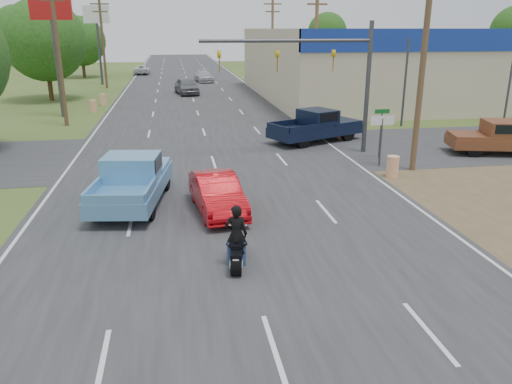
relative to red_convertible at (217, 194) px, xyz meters
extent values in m
plane|color=#334E1F|center=(0.45, -8.66, -0.71)|extent=(200.00, 200.00, 0.00)
cube|color=#2D2D30|center=(0.45, 31.34, -0.70)|extent=(15.00, 180.00, 0.02)
cube|color=#2D2D30|center=(0.45, 9.34, -0.71)|extent=(120.00, 10.00, 0.02)
cube|color=brown|center=(11.45, 1.34, -0.71)|extent=(8.00, 18.00, 0.01)
cube|color=#B7A88C|center=(32.45, 31.34, 2.59)|extent=(50.00, 28.00, 6.60)
cylinder|color=#4C3823|center=(9.95, 4.34, 4.29)|extent=(0.28, 0.28, 10.00)
cylinder|color=#4C3823|center=(9.95, 22.34, 4.29)|extent=(0.28, 0.28, 10.00)
cube|color=#4C3823|center=(9.95, 22.34, 7.69)|extent=(1.60, 0.14, 0.14)
cylinder|color=#4C3823|center=(9.95, 40.34, 4.29)|extent=(0.28, 0.28, 10.00)
cube|color=#4C3823|center=(9.95, 40.34, 8.49)|extent=(2.00, 0.14, 0.14)
cube|color=#4C3823|center=(9.95, 40.34, 7.69)|extent=(1.60, 0.14, 0.14)
cylinder|color=#4C3823|center=(-9.05, 19.34, 4.29)|extent=(0.28, 0.28, 10.00)
cube|color=#4C3823|center=(-9.05, 19.34, 7.69)|extent=(1.60, 0.14, 0.14)
cylinder|color=#4C3823|center=(-9.05, 43.34, 4.29)|extent=(0.28, 0.28, 10.00)
cube|color=#4C3823|center=(-9.05, 43.34, 8.49)|extent=(2.00, 0.14, 0.14)
cube|color=#4C3823|center=(-9.05, 43.34, 7.69)|extent=(1.60, 0.14, 0.14)
cylinder|color=#422D19|center=(-13.05, 33.34, 0.91)|extent=(0.44, 0.44, 3.24)
sphere|color=#174614|center=(-13.05, 33.34, 4.87)|extent=(7.56, 7.56, 7.56)
cylinder|color=#422D19|center=(-13.75, 57.34, 0.73)|extent=(0.44, 0.44, 2.88)
sphere|color=#174614|center=(-13.75, 57.34, 4.25)|extent=(6.72, 6.72, 6.72)
cylinder|color=#422D19|center=(55.45, 61.34, 1.09)|extent=(0.44, 0.44, 3.60)
cylinder|color=#422D19|center=(30.45, 86.34, 1.00)|extent=(0.44, 0.44, 3.42)
sphere|color=#174614|center=(30.45, 86.34, 5.18)|extent=(7.98, 7.98, 7.98)
cylinder|color=#422D19|center=(-29.55, 86.34, 1.18)|extent=(0.44, 0.44, 3.78)
sphere|color=#174614|center=(-29.55, 86.34, 5.80)|extent=(8.82, 8.82, 8.82)
cylinder|color=orange|center=(8.45, 3.34, -0.21)|extent=(0.56, 0.56, 1.00)
cylinder|color=orange|center=(8.85, 11.84, -0.21)|extent=(0.56, 0.56, 1.00)
cylinder|color=orange|center=(-8.05, 25.34, -0.21)|extent=(0.56, 0.56, 1.00)
cylinder|color=orange|center=(-7.75, 29.34, -0.21)|extent=(0.56, 0.56, 1.00)
cylinder|color=#3F3F44|center=(-10.05, 23.34, 3.79)|extent=(0.30, 0.30, 9.00)
cube|color=#B21414|center=(-10.05, 23.34, 7.49)|extent=(3.00, 0.35, 2.00)
cylinder|color=#3F3F44|center=(-10.05, 47.34, 3.79)|extent=(0.30, 0.30, 9.00)
cube|color=white|center=(-10.05, 47.34, 7.49)|extent=(3.00, 0.35, 2.00)
cylinder|color=#3F3F44|center=(8.65, 5.34, 0.49)|extent=(0.08, 0.08, 2.40)
cube|color=white|center=(8.65, 5.34, 1.59)|extent=(1.20, 0.05, 0.45)
cylinder|color=#3F3F44|center=(9.25, 6.84, 0.49)|extent=(0.08, 0.08, 2.40)
cube|color=#0C591E|center=(9.25, 6.84, 1.79)|extent=(0.80, 0.04, 0.22)
cylinder|color=#3F3F44|center=(8.95, 8.34, 2.79)|extent=(0.24, 0.24, 7.00)
cylinder|color=#3F3F44|center=(4.45, 8.34, 5.29)|extent=(9.00, 0.18, 0.18)
imported|color=gold|center=(6.95, 8.34, 4.84)|extent=(0.18, 0.40, 1.10)
imported|color=gold|center=(3.95, 8.34, 4.84)|extent=(0.18, 0.40, 1.10)
imported|color=gold|center=(0.95, 8.34, 4.84)|extent=(0.18, 0.40, 1.10)
imported|color=#AF080E|center=(0.00, 0.00, 0.00)|extent=(2.04, 4.49, 1.43)
cylinder|color=black|center=(0.07, -5.16, -0.40)|extent=(0.39, 0.66, 0.63)
cylinder|color=black|center=(0.27, -3.80, -0.40)|extent=(0.21, 0.64, 0.63)
cube|color=black|center=(0.18, -4.45, -0.13)|extent=(0.37, 1.16, 0.28)
cube|color=black|center=(0.21, -4.22, 0.06)|extent=(0.32, 0.55, 0.21)
cube|color=black|center=(0.13, -4.73, 0.02)|extent=(0.36, 0.56, 0.09)
cylinder|color=white|center=(0.25, -3.94, 0.28)|extent=(0.62, 0.14, 0.05)
cube|color=white|center=(0.04, -5.36, -0.19)|extent=(0.17, 0.04, 0.11)
imported|color=black|center=(0.15, -4.60, 0.18)|extent=(0.70, 0.52, 1.78)
cylinder|color=black|center=(-3.86, 3.34, -0.26)|extent=(0.47, 0.94, 0.90)
cylinder|color=black|center=(-1.99, 3.06, -0.26)|extent=(0.47, 0.94, 0.90)
cylinder|color=black|center=(-4.37, -0.15, -0.26)|extent=(0.47, 0.94, 0.90)
cylinder|color=black|center=(-2.50, -0.42, -0.26)|extent=(0.47, 0.94, 0.90)
cube|color=#5C98C6|center=(-3.18, 1.46, -0.02)|extent=(3.09, 6.13, 0.59)
cube|color=#5C98C6|center=(-2.92, 3.20, 0.36)|extent=(2.45, 2.52, 0.20)
cube|color=#5C98C6|center=(-3.16, 1.57, 0.75)|extent=(2.31, 2.04, 0.96)
cube|color=black|center=(-3.16, 1.57, 0.92)|extent=(2.30, 1.70, 0.51)
cube|color=#5C98C6|center=(-3.60, -1.39, 0.44)|extent=(2.07, 0.39, 0.34)
cylinder|color=black|center=(8.23, 12.96, -0.26)|extent=(0.96, 0.69, 0.90)
cylinder|color=black|center=(9.02, 11.24, -0.26)|extent=(0.96, 0.69, 0.90)
cylinder|color=black|center=(5.02, 11.49, -0.26)|extent=(0.96, 0.69, 0.90)
cylinder|color=black|center=(5.82, 9.76, -0.26)|extent=(0.96, 0.69, 0.90)
cube|color=black|center=(7.02, 11.36, -0.01)|extent=(6.29, 4.51, 0.59)
cube|color=black|center=(8.63, 12.10, 0.36)|extent=(2.93, 2.88, 0.20)
cube|color=black|center=(7.13, 11.41, 0.75)|extent=(2.47, 2.63, 0.96)
cube|color=black|center=(7.13, 11.41, 0.92)|extent=(2.17, 2.52, 0.51)
cube|color=black|center=(4.41, 10.16, 0.44)|extent=(0.95, 1.93, 0.34)
cylinder|color=black|center=(14.40, 6.20, -0.29)|extent=(0.90, 0.51, 0.85)
cylinder|color=black|center=(14.82, 7.93, -0.29)|extent=(0.90, 0.51, 0.85)
cube|color=brown|center=(16.21, 6.67, -0.06)|extent=(5.86, 3.36, 0.55)
cube|color=brown|center=(14.61, 7.06, 0.29)|extent=(2.51, 2.45, 0.19)
cube|color=brown|center=(16.11, 6.70, 0.66)|extent=(2.07, 2.29, 0.90)
cube|color=black|center=(16.11, 6.70, 0.82)|extent=(1.76, 2.25, 0.48)
imported|color=slate|center=(-0.05, 35.93, 0.13)|extent=(2.80, 5.22, 1.69)
imported|color=#B5B5BA|center=(2.56, 48.49, -0.01)|extent=(2.58, 5.06, 1.41)
imported|color=silver|center=(-5.98, 61.47, -0.03)|extent=(2.29, 4.93, 1.37)
camera|label=1|loc=(-1.41, -17.68, 5.87)|focal=35.00mm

